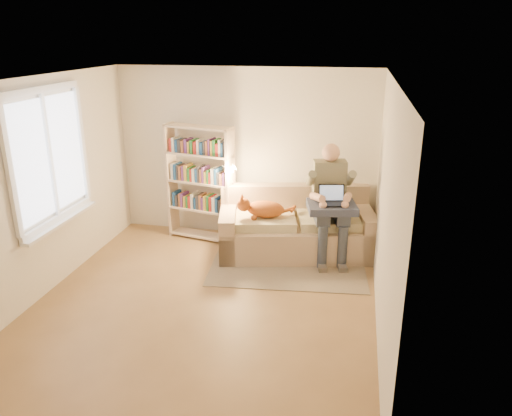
% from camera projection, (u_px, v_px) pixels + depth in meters
% --- Properties ---
extents(floor, '(4.50, 4.50, 0.00)m').
position_uv_depth(floor, '(206.00, 301.00, 6.00)').
color(floor, olive).
rests_on(floor, ground).
extents(ceiling, '(4.00, 4.50, 0.02)m').
position_uv_depth(ceiling, '(197.00, 80.00, 5.14)').
color(ceiling, white).
rests_on(ceiling, wall_back).
extents(wall_left, '(0.02, 4.50, 2.60)m').
position_uv_depth(wall_left, '(41.00, 189.00, 5.95)').
color(wall_left, silver).
rests_on(wall_left, floor).
extents(wall_right, '(0.02, 4.50, 2.60)m').
position_uv_depth(wall_right, '(386.00, 211.00, 5.20)').
color(wall_right, silver).
rests_on(wall_right, floor).
extents(wall_back, '(4.00, 0.02, 2.60)m').
position_uv_depth(wall_back, '(246.00, 154.00, 7.65)').
color(wall_back, silver).
rests_on(wall_back, floor).
extents(wall_front, '(4.00, 0.02, 2.60)m').
position_uv_depth(wall_front, '(106.00, 298.00, 3.49)').
color(wall_front, silver).
rests_on(wall_front, floor).
extents(window, '(0.12, 1.52, 1.69)m').
position_uv_depth(window, '(54.00, 178.00, 6.10)').
color(window, white).
rests_on(window, wall_left).
extents(sofa, '(2.35, 1.42, 0.93)m').
position_uv_depth(sofa, '(296.00, 230.00, 7.27)').
color(sofa, tan).
rests_on(sofa, floor).
extents(person, '(0.58, 0.80, 1.62)m').
position_uv_depth(person, '(330.00, 196.00, 6.93)').
color(person, gray).
rests_on(person, sofa).
extents(cat, '(0.78, 0.40, 0.30)m').
position_uv_depth(cat, '(259.00, 209.00, 7.01)').
color(cat, orange).
rests_on(cat, sofa).
extents(blanket, '(0.75, 0.66, 0.10)m').
position_uv_depth(blanket, '(336.00, 207.00, 6.81)').
color(blanket, '#2C344D').
rests_on(blanket, person).
extents(laptop, '(0.41, 0.36, 0.31)m').
position_uv_depth(laptop, '(336.00, 199.00, 6.78)').
color(laptop, black).
rests_on(laptop, blanket).
extents(bookshelf, '(1.17, 0.56, 1.78)m').
position_uv_depth(bookshelf, '(200.00, 178.00, 7.55)').
color(bookshelf, beige).
rests_on(bookshelf, floor).
extents(rug, '(2.21, 1.43, 0.01)m').
position_uv_depth(rug, '(287.00, 268.00, 6.83)').
color(rug, gray).
rests_on(rug, floor).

